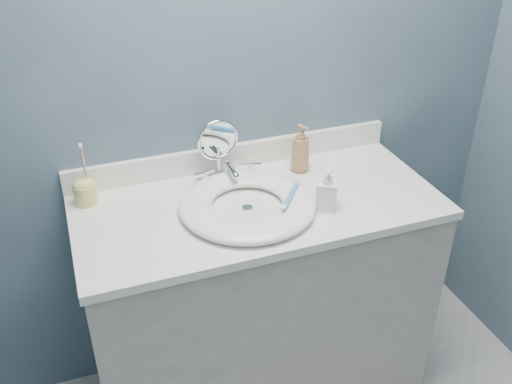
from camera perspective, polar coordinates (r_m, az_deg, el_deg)
name	(u,v)px	position (r m, az deg, el deg)	size (l,w,h in m)	color
back_wall	(231,83)	(2.00, -2.51, 10.80)	(2.20, 0.02, 2.40)	#435465
vanity_cabinet	(258,304)	(2.18, 0.23, -11.17)	(1.20, 0.55, 0.85)	#B7B1A7
countertop	(259,206)	(1.91, 0.25, -1.38)	(1.22, 0.57, 0.03)	white
backsplash	(234,156)	(2.10, -2.24, 3.64)	(1.22, 0.02, 0.09)	white
basin	(247,204)	(1.86, -0.87, -1.25)	(0.45, 0.45, 0.04)	white
drain	(247,208)	(1.86, -0.87, -1.64)	(0.04, 0.04, 0.01)	silver
faucet	(229,174)	(2.01, -2.73, 1.79)	(0.25, 0.13, 0.07)	silver
makeup_mirror	(218,147)	(2.00, -3.82, 4.55)	(0.15, 0.09, 0.22)	silver
soap_bottle_amber	(300,148)	(2.06, 4.47, 4.40)	(0.07, 0.07, 0.18)	#A27649
soap_bottle_clear	(327,189)	(1.85, 7.15, 0.35)	(0.07, 0.07, 0.15)	white
toothbrush_holder	(85,190)	(1.96, -16.75, 0.19)	(0.08, 0.08, 0.22)	#E1DC70
toothbrush_lying	(290,197)	(1.85, 3.41, -0.50)	(0.12, 0.14, 0.02)	#3B8ED3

